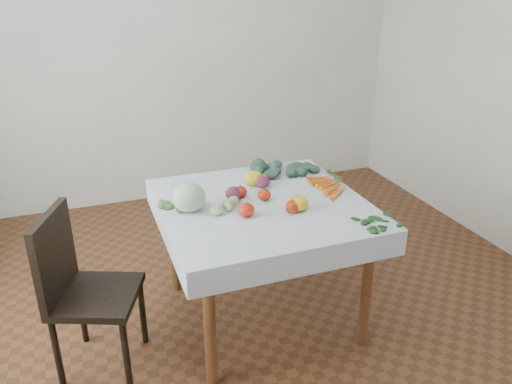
# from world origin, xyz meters

# --- Properties ---
(ground) EXTENTS (4.00, 4.00, 0.00)m
(ground) POSITION_xyz_m (0.00, 0.00, 0.00)
(ground) COLOR brown
(back_wall) EXTENTS (4.00, 0.04, 2.70)m
(back_wall) POSITION_xyz_m (0.00, 2.00, 1.35)
(back_wall) COLOR white
(back_wall) RESTS_ON ground
(table) EXTENTS (1.00, 1.00, 0.75)m
(table) POSITION_xyz_m (0.00, 0.00, 0.65)
(table) COLOR brown
(table) RESTS_ON ground
(tablecloth) EXTENTS (1.12, 1.12, 0.01)m
(tablecloth) POSITION_xyz_m (0.00, 0.00, 0.75)
(tablecloth) COLOR white
(tablecloth) RESTS_ON table
(chair) EXTENTS (0.52, 0.52, 0.89)m
(chair) POSITION_xyz_m (-1.02, -0.08, 0.51)
(chair) COLOR black
(chair) RESTS_ON ground
(cabbage) EXTENTS (0.22, 0.22, 0.16)m
(cabbage) POSITION_xyz_m (-0.41, 0.03, 0.84)
(cabbage) COLOR #AFC4A4
(cabbage) RESTS_ON tablecloth
(tomato_a) EXTENTS (0.10, 0.10, 0.06)m
(tomato_a) POSITION_xyz_m (-0.09, 0.11, 0.79)
(tomato_a) COLOR red
(tomato_a) RESTS_ON tablecloth
(tomato_b) EXTENTS (0.10, 0.10, 0.06)m
(tomato_b) POSITION_xyz_m (0.02, 0.03, 0.79)
(tomato_b) COLOR red
(tomato_b) RESTS_ON tablecloth
(tomato_c) EXTENTS (0.10, 0.10, 0.07)m
(tomato_c) POSITION_xyz_m (-0.14, -0.14, 0.79)
(tomato_c) COLOR red
(tomato_c) RESTS_ON tablecloth
(tomato_d) EXTENTS (0.08, 0.08, 0.07)m
(tomato_d) POSITION_xyz_m (0.10, -0.18, 0.79)
(tomato_d) COLOR red
(tomato_d) RESTS_ON tablecloth
(heirloom_back) EXTENTS (0.16, 0.16, 0.08)m
(heirloom_back) POSITION_xyz_m (0.04, 0.26, 0.80)
(heirloom_back) COLOR yellow
(heirloom_back) RESTS_ON tablecloth
(heirloom_front) EXTENTS (0.15, 0.15, 0.08)m
(heirloom_front) POSITION_xyz_m (0.14, -0.16, 0.80)
(heirloom_front) COLOR yellow
(heirloom_front) RESTS_ON tablecloth
(onion_a) EXTENTS (0.11, 0.11, 0.08)m
(onion_a) POSITION_xyz_m (0.08, 0.20, 0.79)
(onion_a) COLOR #521731
(onion_a) RESTS_ON tablecloth
(onion_b) EXTENTS (0.12, 0.12, 0.08)m
(onion_b) POSITION_xyz_m (-0.14, 0.09, 0.79)
(onion_b) COLOR #521731
(onion_b) RESTS_ON tablecloth
(tomatillo_cluster) EXTENTS (0.14, 0.12, 0.05)m
(tomatillo_cluster) POSITION_xyz_m (-0.22, -0.01, 0.78)
(tomatillo_cluster) COLOR #BAD279
(tomatillo_cluster) RESTS_ON tablecloth
(carrot_bunch) EXTENTS (0.19, 0.33, 0.03)m
(carrot_bunch) POSITION_xyz_m (0.46, 0.06, 0.77)
(carrot_bunch) COLOR #D15017
(carrot_bunch) RESTS_ON tablecloth
(kale_bunch) EXTENTS (0.38, 0.32, 0.05)m
(kale_bunch) POSITION_xyz_m (0.30, 0.39, 0.78)
(kale_bunch) COLOR #315143
(kale_bunch) RESTS_ON tablecloth
(basil_bunch) EXTENTS (0.22, 0.19, 0.01)m
(basil_bunch) POSITION_xyz_m (0.46, -0.46, 0.76)
(basil_bunch) COLOR #1C4C18
(basil_bunch) RESTS_ON tablecloth
(dill_bunch) EXTENTS (0.19, 0.18, 0.02)m
(dill_bunch) POSITION_xyz_m (-0.45, 0.11, 0.77)
(dill_bunch) COLOR #4E7334
(dill_bunch) RESTS_ON tablecloth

